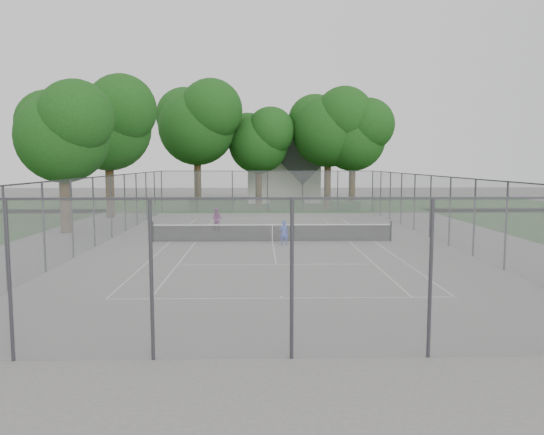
{
  "coord_description": "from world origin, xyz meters",
  "views": [
    {
      "loc": [
        -0.69,
        -28.15,
        4.26
      ],
      "look_at": [
        0.0,
        1.0,
        1.2
      ],
      "focal_mm": 35.0,
      "sensor_mm": 36.0,
      "label": 1
    }
  ],
  "objects_px": {
    "tennis_net": "(272,232)",
    "woman_player": "(217,219)",
    "girl_player": "(284,233)",
    "house": "(283,167)"
  },
  "relations": [
    {
      "from": "tennis_net",
      "to": "woman_player",
      "type": "height_order",
      "value": "woman_player"
    },
    {
      "from": "girl_player",
      "to": "woman_player",
      "type": "distance_m",
      "value": 7.03
    },
    {
      "from": "house",
      "to": "tennis_net",
      "type": "bearing_deg",
      "value": -93.68
    },
    {
      "from": "house",
      "to": "girl_player",
      "type": "relative_size",
      "value": 7.38
    },
    {
      "from": "girl_player",
      "to": "woman_player",
      "type": "height_order",
      "value": "woman_player"
    },
    {
      "from": "tennis_net",
      "to": "girl_player",
      "type": "xyz_separation_m",
      "value": [
        0.56,
        -1.2,
        0.12
      ]
    },
    {
      "from": "house",
      "to": "girl_player",
      "type": "xyz_separation_m",
      "value": [
        -1.31,
        -30.2,
        -3.13
      ]
    },
    {
      "from": "tennis_net",
      "to": "woman_player",
      "type": "bearing_deg",
      "value": 125.62
    },
    {
      "from": "tennis_net",
      "to": "house",
      "type": "bearing_deg",
      "value": 86.32
    },
    {
      "from": "woman_player",
      "to": "house",
      "type": "bearing_deg",
      "value": 92.24
    }
  ]
}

